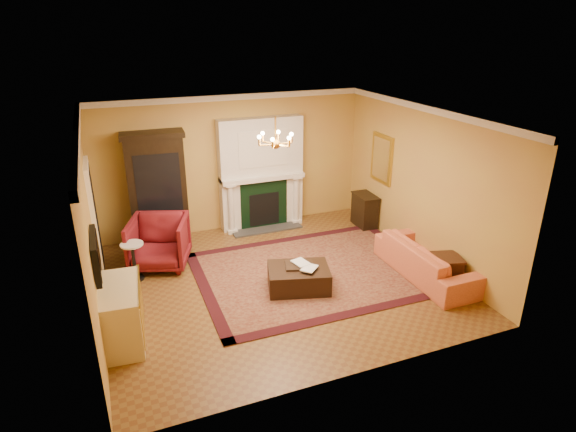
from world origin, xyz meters
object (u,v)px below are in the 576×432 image
coral_sofa (427,254)px  console_table (365,211)px  pedestal_table (134,259)px  leather_ottoman (299,278)px  china_cabinet (158,192)px  end_table (445,272)px  commode (121,314)px  wingback_armchair (159,240)px

coral_sofa → console_table: 2.50m
pedestal_table → leather_ottoman: 3.01m
console_table → leather_ottoman: size_ratio=0.69×
china_cabinet → leather_ottoman: (1.95, -2.90, -0.93)m
end_table → console_table: size_ratio=0.75×
leather_ottoman → coral_sofa: bearing=5.8°
coral_sofa → end_table: 0.47m
china_cabinet → pedestal_table: (-0.70, -1.49, -0.72)m
commode → coral_sofa: bearing=4.6°
wingback_armchair → leather_ottoman: bearing=-20.5°
console_table → leather_ottoman: (-2.52, -2.06, -0.15)m
commode → pedestal_table: bearing=84.4°
pedestal_table → console_table: bearing=7.2°
wingback_armchair → pedestal_table: bearing=-123.0°
pedestal_table → commode: size_ratio=0.61×
china_cabinet → pedestal_table: 1.80m
wingback_armchair → leather_ottoman: wingback_armchair is taller
console_table → commode: bearing=-153.3°
end_table → commode: bearing=175.2°
wingback_armchair → commode: size_ratio=0.90×
coral_sofa → console_table: coral_sofa is taller
commode → leather_ottoman: commode is taller
wingback_armchair → coral_sofa: size_ratio=0.48×
coral_sofa → pedestal_table: bearing=70.4°
wingback_armchair → coral_sofa: bearing=-6.7°
commode → coral_sofa: 5.37m
coral_sofa → end_table: size_ratio=4.10×
end_table → console_table: console_table is taller
wingback_armchair → pedestal_table: size_ratio=1.48×
china_cabinet → coral_sofa: china_cabinet is taller
china_cabinet → end_table: size_ratio=4.17×
coral_sofa → leather_ottoman: 2.43m
wingback_armchair → pedestal_table: 0.65m
wingback_armchair → console_table: size_ratio=1.48×
china_cabinet → console_table: bearing=-6.6°
pedestal_table → leather_ottoman: bearing=-27.9°
china_cabinet → pedestal_table: bearing=-111.2°
commode → console_table: (5.51, 2.47, -0.08)m
china_cabinet → console_table: size_ratio=3.14×
wingback_armchair → pedestal_table: (-0.51, -0.39, -0.11)m
wingback_armchair → coral_sofa: 5.05m
china_cabinet → wingback_armchair: size_ratio=2.13×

